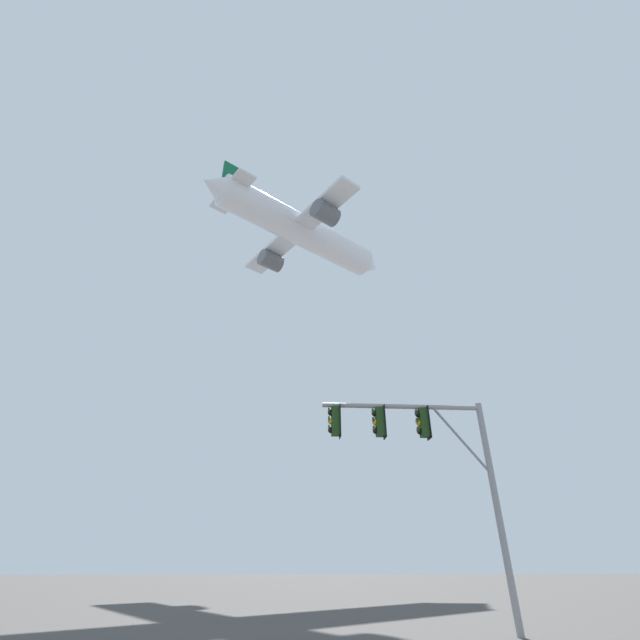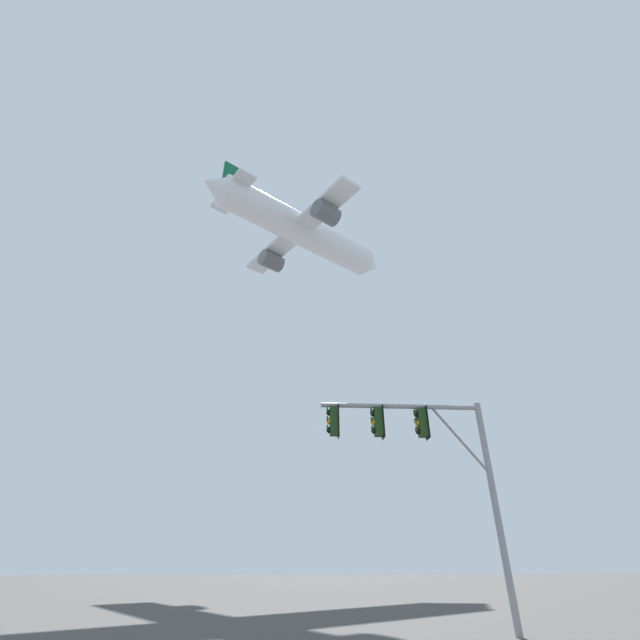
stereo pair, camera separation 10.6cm
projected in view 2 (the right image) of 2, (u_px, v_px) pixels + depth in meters
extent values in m
cylinder|color=gray|center=(496.00, 507.00, 12.82)|extent=(0.20, 0.20, 6.32)
cylinder|color=gray|center=(400.00, 406.00, 14.16)|extent=(5.19, 0.25, 0.15)
cylinder|color=gray|center=(459.00, 439.00, 13.75)|extent=(1.62, 0.11, 2.11)
cube|color=#193814|center=(334.00, 421.00, 13.78)|extent=(0.27, 0.32, 0.90)
cylinder|color=#193814|center=(334.00, 406.00, 14.03)|extent=(0.05, 0.05, 0.12)
cube|color=black|center=(338.00, 421.00, 13.79)|extent=(0.03, 0.46, 1.04)
sphere|color=black|center=(329.00, 413.00, 13.91)|extent=(0.20, 0.20, 0.20)
cylinder|color=#193814|center=(327.00, 411.00, 13.93)|extent=(0.04, 0.21, 0.21)
sphere|color=orange|center=(329.00, 421.00, 13.77)|extent=(0.20, 0.20, 0.20)
cylinder|color=#193814|center=(327.00, 419.00, 13.79)|extent=(0.04, 0.21, 0.21)
sphere|color=black|center=(329.00, 430.00, 13.63)|extent=(0.20, 0.20, 0.20)
cylinder|color=#193814|center=(327.00, 428.00, 13.66)|extent=(0.04, 0.21, 0.21)
cube|color=#193814|center=(378.00, 422.00, 13.86)|extent=(0.27, 0.32, 0.90)
cylinder|color=#193814|center=(377.00, 406.00, 14.11)|extent=(0.05, 0.05, 0.12)
cube|color=black|center=(383.00, 422.00, 13.87)|extent=(0.03, 0.46, 1.04)
sphere|color=black|center=(373.00, 414.00, 13.98)|extent=(0.20, 0.20, 0.20)
cylinder|color=#193814|center=(371.00, 412.00, 14.01)|extent=(0.04, 0.21, 0.21)
sphere|color=orange|center=(374.00, 422.00, 13.85)|extent=(0.20, 0.20, 0.20)
cylinder|color=#193814|center=(372.00, 420.00, 13.87)|extent=(0.04, 0.21, 0.21)
sphere|color=black|center=(374.00, 431.00, 13.71)|extent=(0.20, 0.20, 0.20)
cylinder|color=#193814|center=(372.00, 429.00, 13.73)|extent=(0.04, 0.21, 0.21)
cube|color=#193814|center=(422.00, 423.00, 13.94)|extent=(0.27, 0.32, 0.90)
cylinder|color=#193814|center=(420.00, 407.00, 14.19)|extent=(0.05, 0.05, 0.12)
cube|color=black|center=(426.00, 423.00, 13.94)|extent=(0.03, 0.46, 1.04)
sphere|color=black|center=(417.00, 414.00, 14.06)|extent=(0.20, 0.20, 0.20)
cylinder|color=#193814|center=(415.00, 413.00, 14.09)|extent=(0.04, 0.21, 0.21)
sphere|color=orange|center=(418.00, 423.00, 13.92)|extent=(0.20, 0.20, 0.20)
cylinder|color=#193814|center=(416.00, 421.00, 13.95)|extent=(0.04, 0.21, 0.21)
sphere|color=black|center=(419.00, 432.00, 13.79)|extent=(0.20, 0.20, 0.20)
cylinder|color=#193814|center=(417.00, 430.00, 13.81)|extent=(0.04, 0.21, 0.21)
cylinder|color=white|center=(301.00, 230.00, 55.03)|extent=(20.38, 15.35, 3.89)
cone|color=white|center=(370.00, 265.00, 61.60)|extent=(4.27, 4.56, 3.70)
cone|color=white|center=(214.00, 185.00, 48.53)|extent=(3.86, 4.10, 3.31)
cube|color=silver|center=(297.00, 231.00, 54.42)|extent=(13.67, 18.70, 0.44)
cylinder|color=#595B60|center=(271.00, 261.00, 57.81)|extent=(3.64, 3.44, 2.19)
cylinder|color=#595B60|center=(326.00, 213.00, 49.88)|extent=(3.64, 3.44, 2.19)
cube|color=#0C5933|center=(236.00, 182.00, 50.98)|extent=(3.00, 2.13, 4.62)
cube|color=silver|center=(233.00, 193.00, 49.96)|extent=(5.86, 7.29, 0.24)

